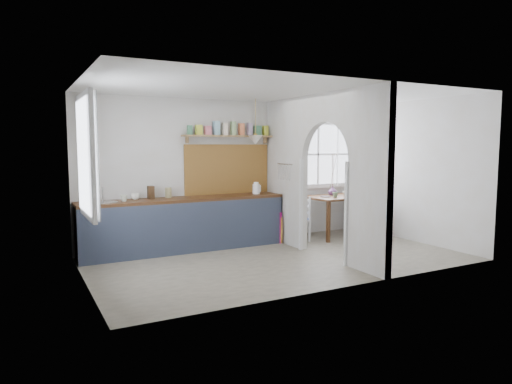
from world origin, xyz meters
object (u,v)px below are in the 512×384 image
chair_left (297,218)px  chair_right (375,208)px  dining_table (338,216)px  vase (332,191)px  kettle (256,188)px

chair_left → chair_right: 1.95m
dining_table → vase: vase is taller
dining_table → kettle: size_ratio=5.99×
kettle → vase: size_ratio=1.19×
chair_left → vase: (0.94, 0.17, 0.46)m
chair_left → chair_right: chair_right is taller
chair_left → kettle: (-0.75, 0.23, 0.58)m
chair_right → kettle: size_ratio=4.63×
chair_right → kettle: bearing=85.6°
kettle → vase: kettle is taller
kettle → chair_left: bearing=6.6°
dining_table → chair_right: size_ratio=1.29×
chair_left → dining_table: bearing=99.7°
dining_table → kettle: 1.83m
vase → chair_right: bearing=-7.0°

